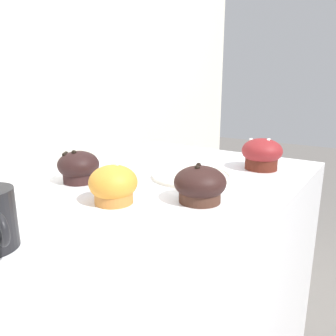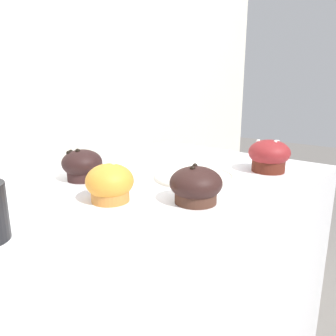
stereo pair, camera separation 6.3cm
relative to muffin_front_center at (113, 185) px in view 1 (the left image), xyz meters
The scene contains 5 objects.
muffin_front_center is the anchor object (origin of this frame).
muffin_back_left 0.17m from the muffin_front_center, 53.57° to the right, with size 0.11×0.11×0.08m.
muffin_back_right 0.18m from the muffin_front_center, 71.24° to the left, with size 0.10×0.10×0.08m.
muffin_front_left 0.45m from the muffin_front_center, 19.81° to the right, with size 0.11×0.11×0.09m.
serving_plate 0.25m from the muffin_front_center, ahead, with size 0.20×0.20×0.01m.
Camera 1 is at (-0.56, -0.47, 1.14)m, focal length 35.00 mm.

